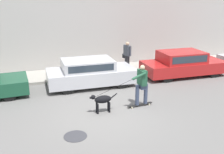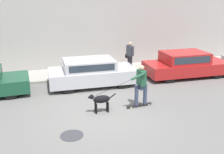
{
  "view_description": "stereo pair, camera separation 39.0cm",
  "coord_description": "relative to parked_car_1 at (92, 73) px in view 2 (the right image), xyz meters",
  "views": [
    {
      "loc": [
        -2.69,
        -8.45,
        4.26
      ],
      "look_at": [
        0.71,
        1.41,
        0.95
      ],
      "focal_mm": 42.0,
      "sensor_mm": 36.0,
      "label": 1
    },
    {
      "loc": [
        -2.32,
        -8.57,
        4.26
      ],
      "look_at": [
        0.71,
        1.41,
        0.95
      ],
      "focal_mm": 42.0,
      "sensor_mm": 36.0,
      "label": 2
    }
  ],
  "objects": [
    {
      "name": "ground_plane",
      "position": [
        -0.26,
        -3.27,
        -0.65
      ],
      "size": [
        36.0,
        36.0,
        0.0
      ],
      "primitive_type": "plane",
      "color": "slate"
    },
    {
      "name": "back_wall",
      "position": [
        -0.26,
        3.31,
        2.33
      ],
      "size": [
        32.0,
        0.3,
        5.96
      ],
      "color": "#B2ADA8",
      "rests_on": "ground_plane"
    },
    {
      "name": "sidewalk_curb",
      "position": [
        -0.26,
        2.04,
        -0.58
      ],
      "size": [
        30.0,
        2.18,
        0.14
      ],
      "color": "#A39E93",
      "rests_on": "ground_plane"
    },
    {
      "name": "parked_car_1",
      "position": [
        0.0,
        0.0,
        0.0
      ],
      "size": [
        4.21,
        1.94,
        1.31
      ],
      "rotation": [
        0.0,
        0.0,
        -0.03
      ],
      "color": "black",
      "rests_on": "ground_plane"
    },
    {
      "name": "parked_car_2",
      "position": [
        5.17,
        0.0,
        -0.0
      ],
      "size": [
        4.54,
        2.01,
        1.34
      ],
      "rotation": [
        0.0,
        0.0,
        -0.04
      ],
      "color": "black",
      "rests_on": "ground_plane"
    },
    {
      "name": "dog",
      "position": [
        -0.35,
        -3.09,
        -0.15
      ],
      "size": [
        1.06,
        0.31,
        0.74
      ],
      "rotation": [
        0.0,
        0.0,
        3.12
      ],
      "color": "black",
      "rests_on": "ground_plane"
    },
    {
      "name": "skateboarder",
      "position": [
        1.27,
        -3.02,
        0.31
      ],
      "size": [
        2.47,
        0.63,
        1.69
      ],
      "rotation": [
        0.0,
        0.0,
        3.23
      ],
      "color": "beige",
      "rests_on": "ground_plane"
    },
    {
      "name": "pedestrian_with_bag",
      "position": [
        2.61,
        1.74,
        0.36
      ],
      "size": [
        0.33,
        0.73,
        1.58
      ],
      "rotation": [
        0.0,
        0.0,
        0.26
      ],
      "color": "#28282D",
      "rests_on": "sidewalk_curb"
    },
    {
      "name": "manhole_cover",
      "position": [
        -1.66,
        -4.48,
        -0.64
      ],
      "size": [
        0.74,
        0.74,
        0.01
      ],
      "color": "#38383D",
      "rests_on": "ground_plane"
    }
  ]
}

